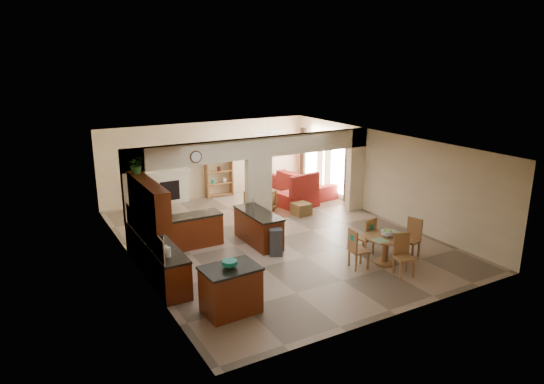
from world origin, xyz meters
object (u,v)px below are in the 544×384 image
sofa (303,183)px  armchair (260,201)px  kitchen_island (231,290)px  dining_table (386,245)px

sofa → armchair: bearing=108.3°
kitchen_island → armchair: kitchen_island is taller
kitchen_island → sofa: kitchen_island is taller
kitchen_island → dining_table: 4.44m
dining_table → sofa: sofa is taller
kitchen_island → dining_table: (4.43, 0.29, -0.01)m
dining_table → armchair: 5.38m
dining_table → sofa: (1.76, 6.51, -0.09)m
kitchen_island → sofa: (6.19, 6.80, -0.10)m
sofa → dining_table: bearing=157.9°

